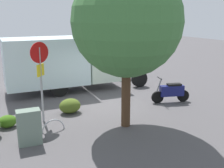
# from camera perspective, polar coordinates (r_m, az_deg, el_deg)

# --- Properties ---
(ground_plane) EXTENTS (60.00, 60.00, 0.00)m
(ground_plane) POSITION_cam_1_polar(r_m,az_deg,el_deg) (11.95, -1.70, -5.04)
(ground_plane) COLOR #4E4A4D
(box_truck_near) EXTENTS (7.51, 2.55, 2.82)m
(box_truck_near) POSITION_cam_1_polar(r_m,az_deg,el_deg) (14.51, -9.86, 4.67)
(box_truck_near) COLOR black
(box_truck_near) RESTS_ON ground
(motorcycle) EXTENTS (1.76, 0.76, 1.20)m
(motorcycle) POSITION_cam_1_polar(r_m,az_deg,el_deg) (12.85, 12.28, -1.54)
(motorcycle) COLOR black
(motorcycle) RESTS_ON ground
(stop_sign) EXTENTS (0.71, 0.33, 3.02)m
(stop_sign) POSITION_cam_1_polar(r_m,az_deg,el_deg) (10.26, -14.70, 2.89)
(stop_sign) COLOR #9E9EA3
(stop_sign) RESTS_ON ground
(street_tree) EXTENTS (3.75, 3.75, 5.61)m
(street_tree) POSITION_cam_1_polar(r_m,az_deg,el_deg) (9.36, 3.13, 12.80)
(street_tree) COLOR #47301E
(street_tree) RESTS_ON ground
(utility_cabinet) EXTENTS (0.74, 0.46, 1.12)m
(utility_cabinet) POSITION_cam_1_polar(r_m,az_deg,el_deg) (8.98, -16.88, -8.62)
(utility_cabinet) COLOR slate
(utility_cabinet) RESTS_ON ground
(bike_rack_hoop) EXTENTS (0.85, 0.13, 0.85)m
(bike_rack_hoop) POSITION_cam_1_polar(r_m,az_deg,el_deg) (9.96, -12.10, -9.48)
(bike_rack_hoop) COLOR #B7B7BC
(bike_rack_hoop) RESTS_ON ground
(shrub_mid_verge) EXTENTS (0.89, 0.73, 0.61)m
(shrub_mid_verge) POSITION_cam_1_polar(r_m,az_deg,el_deg) (11.42, -8.76, -4.52)
(shrub_mid_verge) COLOR #4A5D1E
(shrub_mid_verge) RESTS_ON ground
(shrub_by_tree) EXTENTS (0.66, 0.54, 0.45)m
(shrub_by_tree) POSITION_cam_1_polar(r_m,az_deg,el_deg) (10.62, -20.96, -7.28)
(shrub_by_tree) COLOR #3A6717
(shrub_by_tree) RESTS_ON ground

